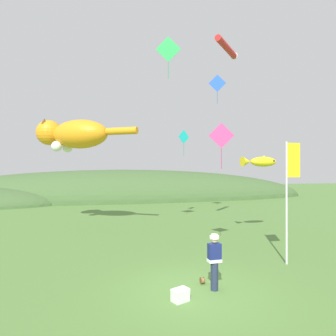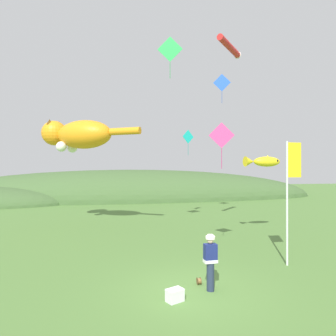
{
  "view_description": "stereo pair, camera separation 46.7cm",
  "coord_description": "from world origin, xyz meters",
  "px_view_note": "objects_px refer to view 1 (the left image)",
  "views": [
    {
      "loc": [
        -2.97,
        -9.0,
        3.85
      ],
      "look_at": [
        0.0,
        4.0,
        3.89
      ],
      "focal_mm": 32.0,
      "sensor_mm": 36.0,
      "label": 1
    },
    {
      "loc": [
        -2.51,
        -9.09,
        3.85
      ],
      "look_at": [
        0.0,
        4.0,
        3.89
      ],
      "focal_mm": 32.0,
      "sensor_mm": 36.0,
      "label": 2
    }
  ],
  "objects_px": {
    "picnic_cooler": "(180,295)",
    "festival_banner_pole": "(290,184)",
    "kite_giant_cat": "(73,135)",
    "kite_diamond_green": "(168,49)",
    "kite_fish_windsock": "(260,162)",
    "kite_diamond_teal": "(184,137)",
    "kite_diamond_pink": "(221,136)",
    "festival_attendant": "(214,260)",
    "kite_tube_streamer": "(227,48)",
    "kite_spool": "(202,281)",
    "kite_diamond_blue": "(217,83)"
  },
  "relations": [
    {
      "from": "kite_spool",
      "to": "festival_banner_pole",
      "type": "xyz_separation_m",
      "value": [
        4.18,
        1.24,
        3.13
      ]
    },
    {
      "from": "festival_attendant",
      "to": "picnic_cooler",
      "type": "xyz_separation_m",
      "value": [
        -1.27,
        -0.53,
        -0.77
      ]
    },
    {
      "from": "kite_giant_cat",
      "to": "kite_diamond_teal",
      "type": "xyz_separation_m",
      "value": [
        7.95,
        1.33,
        0.16
      ]
    },
    {
      "from": "picnic_cooler",
      "to": "festival_banner_pole",
      "type": "xyz_separation_m",
      "value": [
        5.24,
        2.33,
        3.07
      ]
    },
    {
      "from": "festival_attendant",
      "to": "picnic_cooler",
      "type": "relative_size",
      "value": 3.06
    },
    {
      "from": "kite_spool",
      "to": "kite_diamond_pink",
      "type": "height_order",
      "value": "kite_diamond_pink"
    },
    {
      "from": "kite_spool",
      "to": "picnic_cooler",
      "type": "distance_m",
      "value": 1.53
    },
    {
      "from": "kite_giant_cat",
      "to": "kite_diamond_pink",
      "type": "height_order",
      "value": "kite_giant_cat"
    },
    {
      "from": "kite_spool",
      "to": "kite_giant_cat",
      "type": "height_order",
      "value": "kite_giant_cat"
    },
    {
      "from": "kite_giant_cat",
      "to": "kite_diamond_teal",
      "type": "relative_size",
      "value": 3.34
    },
    {
      "from": "kite_tube_streamer",
      "to": "kite_fish_windsock",
      "type": "bearing_deg",
      "value": -18.41
    },
    {
      "from": "kite_fish_windsock",
      "to": "kite_tube_streamer",
      "type": "xyz_separation_m",
      "value": [
        -1.77,
        0.59,
        6.64
      ]
    },
    {
      "from": "kite_tube_streamer",
      "to": "kite_diamond_green",
      "type": "distance_m",
      "value": 3.71
    },
    {
      "from": "kite_fish_windsock",
      "to": "kite_tube_streamer",
      "type": "distance_m",
      "value": 6.9
    },
    {
      "from": "picnic_cooler",
      "to": "kite_diamond_teal",
      "type": "relative_size",
      "value": 0.3
    },
    {
      "from": "festival_banner_pole",
      "to": "kite_tube_streamer",
      "type": "relative_size",
      "value": 1.96
    },
    {
      "from": "festival_banner_pole",
      "to": "kite_giant_cat",
      "type": "xyz_separation_m",
      "value": [
        -9.23,
        9.84,
        2.87
      ]
    },
    {
      "from": "kite_tube_streamer",
      "to": "kite_diamond_blue",
      "type": "height_order",
      "value": "kite_tube_streamer"
    },
    {
      "from": "kite_giant_cat",
      "to": "kite_tube_streamer",
      "type": "height_order",
      "value": "kite_tube_streamer"
    },
    {
      "from": "festival_attendant",
      "to": "kite_diamond_green",
      "type": "bearing_deg",
      "value": 89.62
    },
    {
      "from": "festival_attendant",
      "to": "kite_diamond_green",
      "type": "relative_size",
      "value": 0.78
    },
    {
      "from": "kite_diamond_teal",
      "to": "kite_tube_streamer",
      "type": "bearing_deg",
      "value": -80.23
    },
    {
      "from": "kite_diamond_green",
      "to": "kite_fish_windsock",
      "type": "bearing_deg",
      "value": -0.87
    },
    {
      "from": "kite_spool",
      "to": "kite_tube_streamer",
      "type": "bearing_deg",
      "value": 59.95
    },
    {
      "from": "picnic_cooler",
      "to": "kite_giant_cat",
      "type": "relative_size",
      "value": 0.09
    },
    {
      "from": "picnic_cooler",
      "to": "kite_tube_streamer",
      "type": "bearing_deg",
      "value": 57.67
    },
    {
      "from": "festival_banner_pole",
      "to": "kite_diamond_pink",
      "type": "height_order",
      "value": "kite_diamond_pink"
    },
    {
      "from": "festival_attendant",
      "to": "kite_diamond_pink",
      "type": "bearing_deg",
      "value": 63.6
    },
    {
      "from": "festival_attendant",
      "to": "kite_fish_windsock",
      "type": "bearing_deg",
      "value": 50.84
    },
    {
      "from": "picnic_cooler",
      "to": "kite_diamond_blue",
      "type": "xyz_separation_m",
      "value": [
        6.45,
        12.95,
        10.2
      ]
    },
    {
      "from": "kite_giant_cat",
      "to": "kite_diamond_green",
      "type": "height_order",
      "value": "kite_diamond_green"
    },
    {
      "from": "festival_banner_pole",
      "to": "kite_fish_windsock",
      "type": "distance_m",
      "value": 5.19
    },
    {
      "from": "festival_attendant",
      "to": "kite_giant_cat",
      "type": "relative_size",
      "value": 0.27
    },
    {
      "from": "kite_diamond_green",
      "to": "kite_diamond_blue",
      "type": "bearing_deg",
      "value": 47.78
    },
    {
      "from": "festival_attendant",
      "to": "kite_fish_windsock",
      "type": "xyz_separation_m",
      "value": [
        5.44,
        6.67,
        3.33
      ]
    },
    {
      "from": "festival_attendant",
      "to": "kite_fish_windsock",
      "type": "height_order",
      "value": "kite_fish_windsock"
    },
    {
      "from": "kite_diamond_pink",
      "to": "kite_fish_windsock",
      "type": "bearing_deg",
      "value": 41.27
    },
    {
      "from": "kite_fish_windsock",
      "to": "kite_diamond_blue",
      "type": "bearing_deg",
      "value": 92.51
    },
    {
      "from": "kite_giant_cat",
      "to": "festival_banner_pole",
      "type": "bearing_deg",
      "value": -46.81
    },
    {
      "from": "festival_attendant",
      "to": "kite_spool",
      "type": "height_order",
      "value": "festival_attendant"
    },
    {
      "from": "kite_giant_cat",
      "to": "kite_fish_windsock",
      "type": "height_order",
      "value": "kite_giant_cat"
    },
    {
      "from": "kite_spool",
      "to": "kite_diamond_blue",
      "type": "height_order",
      "value": "kite_diamond_blue"
    },
    {
      "from": "kite_giant_cat",
      "to": "kite_diamond_pink",
      "type": "bearing_deg",
      "value": -50.0
    },
    {
      "from": "picnic_cooler",
      "to": "festival_banner_pole",
      "type": "distance_m",
      "value": 6.5
    },
    {
      "from": "kite_giant_cat",
      "to": "kite_diamond_teal",
      "type": "height_order",
      "value": "kite_giant_cat"
    },
    {
      "from": "festival_attendant",
      "to": "kite_spool",
      "type": "relative_size",
      "value": 7.78
    },
    {
      "from": "kite_tube_streamer",
      "to": "kite_diamond_pink",
      "type": "height_order",
      "value": "kite_tube_streamer"
    },
    {
      "from": "kite_spool",
      "to": "festival_attendant",
      "type": "bearing_deg",
      "value": -69.87
    },
    {
      "from": "kite_tube_streamer",
      "to": "kite_diamond_teal",
      "type": "height_order",
      "value": "kite_tube_streamer"
    },
    {
      "from": "kite_diamond_blue",
      "to": "kite_diamond_pink",
      "type": "bearing_deg",
      "value": -111.2
    }
  ]
}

